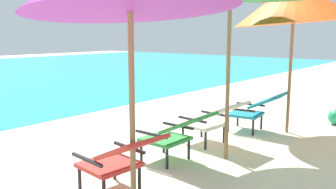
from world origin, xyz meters
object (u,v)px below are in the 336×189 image
object	(u,v)px
lounge_chair_near_right	(213,118)
beach_umbrella_right	(294,2)
lounge_chair_far_right	(256,108)
lounge_chair_far_left	(120,157)
beach_ball	(336,117)
lounge_chair_near_left	(176,132)

from	to	relation	value
lounge_chair_near_right	beach_umbrella_right	size ratio (longest dim) A/B	0.35
lounge_chair_far_right	beach_umbrella_right	world-z (taller)	beach_umbrella_right
lounge_chair_far_left	beach_ball	distance (m)	4.48
beach_ball	beach_umbrella_right	bearing A→B (deg)	155.24
lounge_chair_near_left	beach_ball	xyz separation A→B (m)	(3.32, -0.99, -0.27)
lounge_chair_near_left	beach_umbrella_right	bearing A→B (deg)	-12.73
beach_umbrella_right	lounge_chair_far_right	bearing A→B (deg)	127.68
lounge_chair_far_left	lounge_chair_near_right	distance (m)	1.98
lounge_chair_near_right	lounge_chair_far_right	distance (m)	1.07
lounge_chair_far_left	lounge_chair_far_right	world-z (taller)	same
lounge_chair_far_left	beach_ball	size ratio (longest dim) A/B	3.36
lounge_chair_far_left	lounge_chair_near_right	xyz separation A→B (m)	(1.97, 0.18, 0.00)
lounge_chair_far_left	beach_ball	xyz separation A→B (m)	(4.39, -0.85, -0.27)
lounge_chair_far_left	lounge_chair_far_right	bearing A→B (deg)	0.65
lounge_chair_near_right	lounge_chair_far_right	size ratio (longest dim) A/B	0.97
lounge_chair_near_left	beach_ball	bearing A→B (deg)	-16.67
lounge_chair_near_right	beach_umbrella_right	bearing A→B (deg)	-21.96
lounge_chair_far_right	beach_ball	world-z (taller)	lounge_chair_far_right
lounge_chair_near_right	lounge_chair_far_right	bearing A→B (deg)	-7.72
lounge_chair_far_right	lounge_chair_far_left	bearing A→B (deg)	-179.35
lounge_chair_near_left	lounge_chair_far_right	xyz separation A→B (m)	(1.96, -0.10, 0.00)
lounge_chair_far_right	beach_ball	bearing A→B (deg)	-33.29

